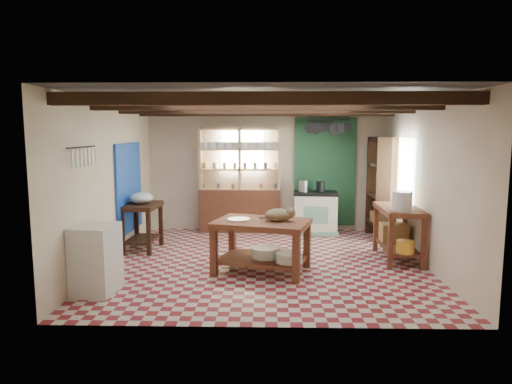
{
  "coord_description": "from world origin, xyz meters",
  "views": [
    {
      "loc": [
        0.01,
        -7.2,
        2.11
      ],
      "look_at": [
        -0.16,
        0.3,
        1.11
      ],
      "focal_mm": 32.0,
      "sensor_mm": 36.0,
      "label": 1
    }
  ],
  "objects_px": {
    "prep_table": "(142,227)",
    "white_cabinet": "(96,259)",
    "work_table": "(262,246)",
    "cat": "(279,215)",
    "stove": "(315,212)",
    "right_counter": "(398,234)"
  },
  "relations": [
    {
      "from": "stove",
      "to": "right_counter",
      "type": "relative_size",
      "value": 0.73
    },
    {
      "from": "white_cabinet",
      "to": "cat",
      "type": "relative_size",
      "value": 2.18
    },
    {
      "from": "stove",
      "to": "cat",
      "type": "height_order",
      "value": "cat"
    },
    {
      "from": "prep_table",
      "to": "white_cabinet",
      "type": "relative_size",
      "value": 0.94
    },
    {
      "from": "prep_table",
      "to": "stove",
      "type": "bearing_deg",
      "value": 27.41
    },
    {
      "from": "stove",
      "to": "white_cabinet",
      "type": "distance_m",
      "value": 4.85
    },
    {
      "from": "white_cabinet",
      "to": "prep_table",
      "type": "bearing_deg",
      "value": 94.05
    },
    {
      "from": "cat",
      "to": "work_table",
      "type": "bearing_deg",
      "value": -178.69
    },
    {
      "from": "work_table",
      "to": "stove",
      "type": "xyz_separation_m",
      "value": [
        1.08,
        2.64,
        0.05
      ]
    },
    {
      "from": "work_table",
      "to": "cat",
      "type": "height_order",
      "value": "cat"
    },
    {
      "from": "cat",
      "to": "stove",
      "type": "bearing_deg",
      "value": 78.75
    },
    {
      "from": "prep_table",
      "to": "cat",
      "type": "distance_m",
      "value": 2.73
    },
    {
      "from": "right_counter",
      "to": "cat",
      "type": "xyz_separation_m",
      "value": [
        -1.98,
        -0.7,
        0.43
      ]
    },
    {
      "from": "prep_table",
      "to": "cat",
      "type": "bearing_deg",
      "value": -23.74
    },
    {
      "from": "work_table",
      "to": "right_counter",
      "type": "xyz_separation_m",
      "value": [
        2.24,
        0.68,
        0.05
      ]
    },
    {
      "from": "work_table",
      "to": "prep_table",
      "type": "relative_size",
      "value": 1.64
    },
    {
      "from": "prep_table",
      "to": "white_cabinet",
      "type": "bearing_deg",
      "value": -87.22
    },
    {
      "from": "stove",
      "to": "white_cabinet",
      "type": "bearing_deg",
      "value": -128.16
    },
    {
      "from": "work_table",
      "to": "cat",
      "type": "xyz_separation_m",
      "value": [
        0.25,
        -0.02,
        0.48
      ]
    },
    {
      "from": "work_table",
      "to": "stove",
      "type": "distance_m",
      "value": 2.86
    },
    {
      "from": "prep_table",
      "to": "white_cabinet",
      "type": "xyz_separation_m",
      "value": [
        -0.02,
        -2.17,
        0.03
      ]
    },
    {
      "from": "prep_table",
      "to": "white_cabinet",
      "type": "distance_m",
      "value": 2.17
    }
  ]
}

